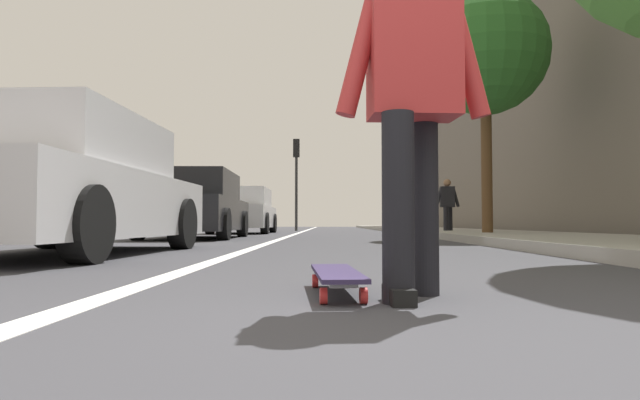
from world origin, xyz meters
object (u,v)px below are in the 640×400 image
(street_tree_mid, at_px, (485,54))
(pedestrian_distant, at_px, (448,203))
(skater_person, at_px, (413,93))
(traffic_light, at_px, (296,167))
(parked_car_far, at_px, (244,212))
(parked_car_near, at_px, (63,188))
(parked_car_mid, at_px, (196,206))
(skateboard, at_px, (337,275))

(street_tree_mid, relative_size, pedestrian_distant, 3.53)
(skater_person, relative_size, traffic_light, 0.40)
(parked_car_far, xyz_separation_m, pedestrian_distant, (-2.86, -6.16, 0.18))
(parked_car_near, xyz_separation_m, parked_car_mid, (6.29, 0.10, -0.01))
(skater_person, bearing_deg, skateboard, 66.60)
(skater_person, xyz_separation_m, traffic_light, (21.61, 1.80, 1.90))
(parked_car_far, bearing_deg, traffic_light, -13.15)
(parked_car_far, bearing_deg, parked_car_near, 179.76)
(parked_car_near, bearing_deg, street_tree_mid, -45.59)
(skateboard, bearing_deg, pedestrian_distant, -14.67)
(skateboard, xyz_separation_m, pedestrian_distant, (12.60, -3.30, 0.81))
(skateboard, xyz_separation_m, parked_car_near, (3.21, 2.91, 0.63))
(parked_car_near, bearing_deg, parked_car_mid, 0.88)
(parked_car_near, bearing_deg, pedestrian_distant, -33.50)
(skater_person, xyz_separation_m, street_tree_mid, (9.64, -3.15, 3.21))
(skateboard, distance_m, skater_person, 0.92)
(street_tree_mid, xyz_separation_m, pedestrian_distant, (3.11, 0.20, -3.25))
(parked_car_near, relative_size, parked_car_far, 1.02)
(parked_car_near, relative_size, traffic_light, 1.07)
(pedestrian_distant, bearing_deg, parked_car_far, 65.12)
(skateboard, height_order, parked_car_far, parked_car_far)
(skateboard, relative_size, parked_car_mid, 0.19)
(street_tree_mid, bearing_deg, parked_car_far, 46.82)
(skateboard, bearing_deg, traffic_light, 3.89)
(parked_car_near, bearing_deg, parked_car_far, -0.24)
(parked_car_far, distance_m, street_tree_mid, 9.37)
(parked_car_far, distance_m, pedestrian_distant, 6.79)
(parked_car_near, xyz_separation_m, pedestrian_distant, (9.39, -6.21, 0.18))
(skater_person, bearing_deg, parked_car_mid, 19.18)
(parked_car_near, distance_m, parked_car_mid, 6.29)
(skater_person, distance_m, parked_car_far, 15.93)
(skater_person, height_order, pedestrian_distant, skater_person)
(parked_car_near, bearing_deg, skater_person, -135.88)
(parked_car_near, distance_m, parked_car_far, 12.24)
(parked_car_far, height_order, pedestrian_distant, pedestrian_distant)
(street_tree_mid, bearing_deg, parked_car_mid, 89.92)
(skateboard, distance_m, parked_car_near, 4.38)
(street_tree_mid, height_order, pedestrian_distant, street_tree_mid)
(skateboard, xyz_separation_m, parked_car_far, (15.46, 2.86, 0.63))
(parked_car_near, height_order, pedestrian_distant, pedestrian_distant)
(skateboard, bearing_deg, parked_car_far, 10.50)
(pedestrian_distant, bearing_deg, skateboard, 165.33)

